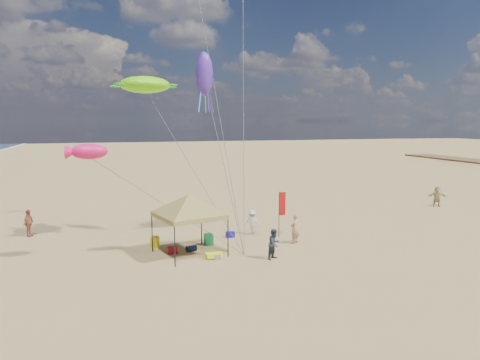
% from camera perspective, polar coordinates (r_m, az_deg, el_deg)
% --- Properties ---
extents(ground, '(280.00, 280.00, 0.00)m').
position_cam_1_polar(ground, '(24.93, 1.99, -10.05)').
color(ground, tan).
rests_on(ground, ground).
extents(canopy_tent, '(6.29, 6.29, 4.03)m').
position_cam_1_polar(canopy_tent, '(24.92, -6.69, -2.16)').
color(canopy_tent, black).
rests_on(canopy_tent, ground).
extents(feather_flag, '(0.47, 0.04, 3.05)m').
position_cam_1_polar(feather_flag, '(28.77, 5.41, -3.47)').
color(feather_flag, black).
rests_on(feather_flag, ground).
extents(cooler_red, '(0.54, 0.38, 0.38)m').
position_cam_1_polar(cooler_red, '(25.92, -8.76, -8.99)').
color(cooler_red, '#A20D19').
rests_on(cooler_red, ground).
extents(cooler_blue, '(0.54, 0.38, 0.38)m').
position_cam_1_polar(cooler_blue, '(29.00, -1.29, -7.10)').
color(cooler_blue, '#1914A6').
rests_on(cooler_blue, ground).
extents(bag_navy, '(0.69, 0.54, 0.36)m').
position_cam_1_polar(bag_navy, '(26.14, -6.34, -8.83)').
color(bag_navy, '#0B1932').
rests_on(bag_navy, ground).
extents(bag_orange, '(0.54, 0.69, 0.36)m').
position_cam_1_polar(bag_orange, '(28.40, -10.87, -7.58)').
color(bag_orange, '#DA490C').
rests_on(bag_orange, ground).
extents(chair_green, '(0.50, 0.50, 0.70)m').
position_cam_1_polar(chair_green, '(27.31, -4.09, -7.71)').
color(chair_green, '#15773B').
rests_on(chair_green, ground).
extents(chair_yellow, '(0.50, 0.50, 0.70)m').
position_cam_1_polar(chair_yellow, '(27.15, -11.03, -7.93)').
color(chair_yellow, yellow).
rests_on(chair_yellow, ground).
extents(crate_grey, '(0.34, 0.30, 0.28)m').
position_cam_1_polar(crate_grey, '(24.64, -2.97, -9.92)').
color(crate_grey, gray).
rests_on(crate_grey, ground).
extents(beach_cart, '(0.90, 0.50, 0.24)m').
position_cam_1_polar(beach_cart, '(24.72, -3.39, -9.72)').
color(beach_cart, '#F7FF1C').
rests_on(beach_cart, ground).
extents(person_near_a, '(0.83, 0.75, 1.89)m').
position_cam_1_polar(person_near_a, '(27.69, 7.14, -6.26)').
color(person_near_a, tan).
rests_on(person_near_a, ground).
extents(person_near_b, '(1.04, 0.99, 1.70)m').
position_cam_1_polar(person_near_b, '(24.51, 4.48, -8.29)').
color(person_near_b, '#313743').
rests_on(person_near_b, ground).
extents(person_near_c, '(1.22, 0.99, 1.65)m').
position_cam_1_polar(person_near_c, '(29.72, 1.60, -5.48)').
color(person_near_c, silver).
rests_on(person_near_c, ground).
extents(person_far_a, '(0.78, 1.15, 1.82)m').
position_cam_1_polar(person_far_a, '(32.21, -25.79, -5.06)').
color(person_far_a, '#B56245').
rests_on(person_far_a, ground).
extents(person_far_c, '(1.77, 1.26, 1.84)m').
position_cam_1_polar(person_far_c, '(42.89, 24.24, -1.95)').
color(person_far_c, tan).
rests_on(person_far_c, ground).
extents(turtle_kite, '(3.52, 3.03, 1.03)m').
position_cam_1_polar(turtle_kite, '(28.06, -12.26, 12.00)').
color(turtle_kite, '#6DFF0C').
rests_on(turtle_kite, ground).
extents(fish_kite, '(2.02, 1.33, 0.82)m').
position_cam_1_polar(fish_kite, '(24.11, -19.00, 3.52)').
color(fish_kite, '#F31866').
rests_on(fish_kite, ground).
extents(squid_kite, '(1.28, 1.28, 2.77)m').
position_cam_1_polar(squid_kite, '(28.25, -4.66, 13.55)').
color(squid_kite, '#522BAC').
rests_on(squid_kite, ground).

